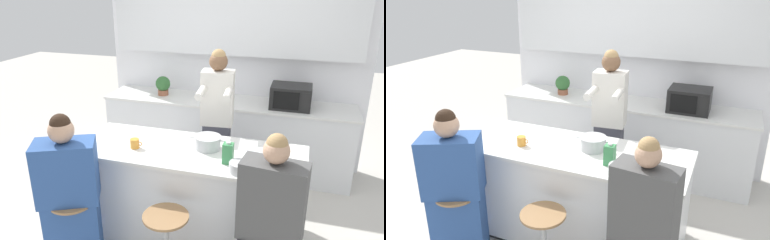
# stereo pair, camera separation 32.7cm
# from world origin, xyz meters

# --- Properties ---
(ground_plane) EXTENTS (16.00, 16.00, 0.00)m
(ground_plane) POSITION_xyz_m (0.00, 0.00, 0.00)
(ground_plane) COLOR beige
(wall_back) EXTENTS (3.35, 0.22, 2.70)m
(wall_back) POSITION_xyz_m (0.00, 1.84, 1.54)
(wall_back) COLOR white
(wall_back) RESTS_ON ground_plane
(back_counter) EXTENTS (3.11, 0.63, 0.92)m
(back_counter) POSITION_xyz_m (0.00, 1.54, 0.46)
(back_counter) COLOR silver
(back_counter) RESTS_ON ground_plane
(kitchen_island) EXTENTS (2.02, 0.78, 0.93)m
(kitchen_island) POSITION_xyz_m (0.00, 0.00, 0.47)
(kitchen_island) COLOR black
(kitchen_island) RESTS_ON ground_plane
(bar_stool_leftmost) EXTENTS (0.38, 0.38, 0.64)m
(bar_stool_leftmost) POSITION_xyz_m (-0.81, -0.64, 0.34)
(bar_stool_leftmost) COLOR #997047
(bar_stool_leftmost) RESTS_ON ground_plane
(person_cooking) EXTENTS (0.38, 0.56, 1.70)m
(person_cooking) POSITION_xyz_m (0.07, 0.73, 0.86)
(person_cooking) COLOR #383842
(person_cooking) RESTS_ON ground_plane
(person_wrapped_blanket) EXTENTS (0.55, 0.47, 1.39)m
(person_wrapped_blanket) POSITION_xyz_m (-0.83, -0.63, 0.65)
(person_wrapped_blanket) COLOR #2D5193
(person_wrapped_blanket) RESTS_ON ground_plane
(person_seated_near) EXTENTS (0.46, 0.31, 1.42)m
(person_seated_near) POSITION_xyz_m (0.78, -0.63, 0.64)
(person_seated_near) COLOR #333338
(person_seated_near) RESTS_ON ground_plane
(cooking_pot) EXTENTS (0.33, 0.24, 0.12)m
(cooking_pot) POSITION_xyz_m (0.15, 0.07, 0.99)
(cooking_pot) COLOR #B7BABC
(cooking_pot) RESTS_ON kitchen_island
(fruit_bowl) EXTENTS (0.17, 0.17, 0.08)m
(fruit_bowl) POSITION_xyz_m (0.50, -0.28, 0.97)
(fruit_bowl) COLOR #B7BABC
(fruit_bowl) RESTS_ON kitchen_island
(mixing_bowl_steel) EXTENTS (0.23, 0.23, 0.08)m
(mixing_bowl_steel) POSITION_xyz_m (0.62, -0.05, 0.97)
(mixing_bowl_steel) COLOR #B7BABC
(mixing_bowl_steel) RESTS_ON kitchen_island
(coffee_cup_near) EXTENTS (0.11, 0.08, 0.09)m
(coffee_cup_near) POSITION_xyz_m (-0.47, -0.11, 0.97)
(coffee_cup_near) COLOR orange
(coffee_cup_near) RESTS_ON kitchen_island
(banana_bunch) EXTENTS (0.17, 0.12, 0.05)m
(banana_bunch) POSITION_xyz_m (0.84, -0.13, 0.95)
(banana_bunch) COLOR yellow
(banana_bunch) RESTS_ON kitchen_island
(juice_carton) EXTENTS (0.08, 0.08, 0.19)m
(juice_carton) POSITION_xyz_m (0.38, -0.15, 1.01)
(juice_carton) COLOR #38844C
(juice_carton) RESTS_ON kitchen_island
(microwave) EXTENTS (0.46, 0.38, 0.27)m
(microwave) POSITION_xyz_m (0.77, 1.50, 1.05)
(microwave) COLOR black
(microwave) RESTS_ON back_counter
(potted_plant) EXTENTS (0.19, 0.19, 0.25)m
(potted_plant) POSITION_xyz_m (-0.85, 1.54, 1.05)
(potted_plant) COLOR #93563D
(potted_plant) RESTS_ON back_counter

